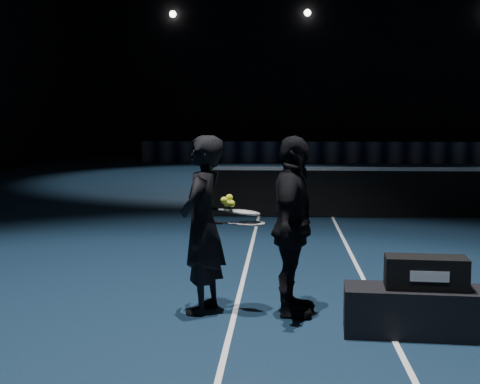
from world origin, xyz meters
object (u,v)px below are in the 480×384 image
Objects in this scene: racket_bag at (426,272)px; player_a at (202,225)px; racket_upper at (245,212)px; player_b at (292,227)px; tennis_balls at (229,202)px; player_bench at (425,312)px; racket_lower at (250,224)px.

player_a is (-1.97, 0.57, 0.30)m from racket_bag.
racket_upper is at bearing 163.59° from racket_bag.
player_b is 0.64m from tennis_balls.
racket_lower is at bearing 164.44° from player_bench.
player_bench is at bearing -15.90° from racket_lower.
player_a and player_b have the same top height.
racket_lower is at bearing -5.19° from tennis_balls.
player_b is 14.03× the size of tennis_balls.
player_b reaches higher than racket_lower.
racket_lower is (-0.40, 0.03, 0.02)m from player_b.
racket_bag is (0.00, 0.00, 0.34)m from player_bench.
racket_upper is (-1.57, 0.58, 0.42)m from racket_bag.
racket_bag is at bearing 87.12° from player_a.
player_b reaches higher than tennis_balls.
racket_upper is (-0.05, 0.04, 0.10)m from racket_lower.
racket_lower is 1.00× the size of racket_upper.
racket_upper is 0.18m from tennis_balls.
racket_upper reaches higher than player_bench.
player_a is 1.00× the size of player_b.
player_a is 0.45m from racket_lower.
racket_lower reaches higher than racket_bag.
racket_upper is (-0.45, 0.07, 0.12)m from player_b.
racket_upper is at bearing 9.85° from tennis_balls.
racket_upper reaches higher than racket_bag.
racket_lower is (-1.52, 0.54, 0.66)m from player_bench.
player_a is 0.34m from tennis_balls.
racket_upper is at bearing 89.34° from player_b.
tennis_balls is at bearing 93.93° from player_b.
player_bench is 2.00× the size of racket_upper.
player_b is (-1.12, 0.52, 0.64)m from player_bench.
player_b reaches higher than racket_bag.
tennis_balls is at bearing 100.69° from player_a.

